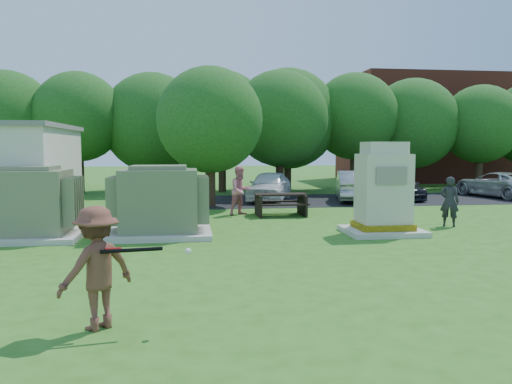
{
  "coord_description": "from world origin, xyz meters",
  "views": [
    {
      "loc": [
        -1.93,
        -10.31,
        2.59
      ],
      "look_at": [
        0.0,
        4.0,
        1.3
      ],
      "focal_mm": 35.0,
      "sensor_mm": 36.0,
      "label": 1
    }
  ],
  "objects": [
    {
      "name": "ground",
      "position": [
        0.0,
        0.0,
        0.0
      ],
      "size": [
        120.0,
        120.0,
        0.0
      ],
      "primitive_type": "plane",
      "color": "#2D6619",
      "rests_on": "ground"
    },
    {
      "name": "brick_building",
      "position": [
        18.0,
        27.0,
        4.0
      ],
      "size": [
        15.0,
        8.0,
        8.0
      ],
      "primitive_type": "cube",
      "color": "maroon",
      "rests_on": "ground"
    },
    {
      "name": "parking_strip",
      "position": [
        7.0,
        13.5,
        0.01
      ],
      "size": [
        20.0,
        6.0,
        0.01
      ],
      "primitive_type": "cube",
      "color": "#232326",
      "rests_on": "ground"
    },
    {
      "name": "transformer_left",
      "position": [
        -6.5,
        4.5,
        0.97
      ],
      "size": [
        3.0,
        2.4,
        2.07
      ],
      "color": "beige",
      "rests_on": "ground"
    },
    {
      "name": "transformer_right",
      "position": [
        -2.8,
        4.5,
        0.97
      ],
      "size": [
        3.0,
        2.4,
        2.07
      ],
      "color": "beige",
      "rests_on": "ground"
    },
    {
      "name": "generator_cabinet",
      "position": [
        3.84,
        3.91,
        1.21
      ],
      "size": [
        2.26,
        1.85,
        2.76
      ],
      "color": "beige",
      "rests_on": "ground"
    },
    {
      "name": "picnic_table",
      "position": [
        1.52,
        8.28,
        0.52
      ],
      "size": [
        1.96,
        1.47,
        0.84
      ],
      "color": "black",
      "rests_on": "ground"
    },
    {
      "name": "batter",
      "position": [
        -3.25,
        -3.1,
        0.89
      ],
      "size": [
        1.3,
        1.24,
        1.77
      ],
      "primitive_type": "imported",
      "rotation": [
        0.0,
        0.0,
        3.84
      ],
      "color": "brown",
      "rests_on": "ground"
    },
    {
      "name": "person_by_generator",
      "position": [
        6.53,
        4.93,
        0.82
      ],
      "size": [
        0.72,
        0.65,
        1.65
      ],
      "primitive_type": "imported",
      "rotation": [
        0.0,
        0.0,
        2.6
      ],
      "color": "black",
      "rests_on": "ground"
    },
    {
      "name": "person_at_picnic",
      "position": [
        0.03,
        8.66,
        0.94
      ],
      "size": [
        1.14,
        1.06,
        1.87
      ],
      "primitive_type": "imported",
      "rotation": [
        0.0,
        0.0,
        0.51
      ],
      "color": "#DB7484",
      "rests_on": "ground"
    },
    {
      "name": "car_white",
      "position": [
        1.95,
        13.52,
        0.73
      ],
      "size": [
        3.04,
        4.61,
        1.46
      ],
      "primitive_type": "imported",
      "rotation": [
        0.0,
        0.0,
        -0.34
      ],
      "color": "white",
      "rests_on": "ground"
    },
    {
      "name": "car_silver_a",
      "position": [
        6.0,
        12.94,
        0.74
      ],
      "size": [
        2.6,
        4.74,
        1.48
      ],
      "primitive_type": "imported",
      "rotation": [
        0.0,
        0.0,
        2.9
      ],
      "color": "#9E9EA3",
      "rests_on": "ground"
    },
    {
      "name": "car_dark",
      "position": [
        8.63,
        13.53,
        0.6
      ],
      "size": [
        2.2,
        4.29,
        1.19
      ],
      "primitive_type": "imported",
      "rotation": [
        0.0,
        0.0,
        -0.13
      ],
      "color": "black",
      "rests_on": "ground"
    },
    {
      "name": "car_silver_b",
      "position": [
        14.07,
        13.74,
        0.66
      ],
      "size": [
        3.09,
        5.09,
        1.32
      ],
      "primitive_type": "imported",
      "rotation": [
        0.0,
        0.0,
        3.34
      ],
      "color": "silver",
      "rests_on": "ground"
    },
    {
      "name": "batting_equipment",
      "position": [
        -2.66,
        -3.26,
        1.15
      ],
      "size": [
        1.25,
        0.19,
        0.12
      ],
      "color": "black",
      "rests_on": "ground"
    },
    {
      "name": "tree_row",
      "position": [
        1.75,
        18.5,
        4.15
      ],
      "size": [
        41.3,
        13.3,
        7.3
      ],
      "color": "#47301E",
      "rests_on": "ground"
    }
  ]
}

